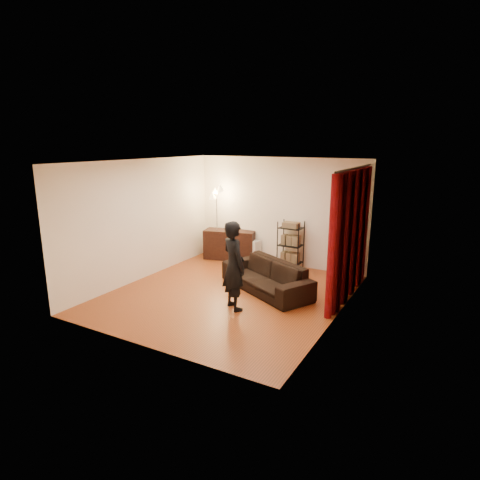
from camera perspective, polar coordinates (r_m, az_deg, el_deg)
The scene contains 14 objects.
floor at distance 8.36m, azimuth -1.62°, elevation -7.69°, with size 5.00×5.00×0.00m, color #993F1C.
ceiling at distance 7.79m, azimuth -1.76°, elevation 11.13°, with size 5.00×5.00×0.00m, color white.
wall_back at distance 10.15m, azimuth 5.61°, elevation 4.03°, with size 5.00×5.00×0.00m, color white.
wall_front at distance 6.03m, azimuth -14.02°, elevation -3.13°, with size 5.00×5.00×0.00m, color white.
wall_left at distance 9.30m, azimuth -13.67°, elevation 2.81°, with size 5.00×5.00×0.00m, color white.
wall_right at distance 7.10m, azimuth 14.08°, elevation -0.58°, with size 5.00×5.00×0.00m, color white.
curtain_rod at distance 8.02m, azimuth 16.10°, elevation 9.83°, with size 0.04×0.04×2.65m, color black.
curtain at distance 8.21m, azimuth 15.36°, elevation 0.73°, with size 0.22×2.65×2.55m, color #64090F, non-canonical shape.
sofa at distance 8.46m, azimuth 3.72°, elevation -5.15°, with size 2.19×0.86×0.64m, color black.
person at distance 7.40m, azimuth -0.88°, elevation -3.68°, with size 0.61×0.40×1.68m, color black.
media_cabinet at distance 10.69m, azimuth -1.45°, elevation -0.66°, with size 1.34×0.50×0.78m, color black.
storage_boxes at distance 10.48m, azimuth 1.88°, elevation -1.57°, with size 0.34×0.27×0.57m, color white, non-canonical shape.
wire_shelf at distance 9.89m, azimuth 7.20°, elevation -0.74°, with size 0.54×0.38×1.19m, color black, non-canonical shape.
floor_lamp at distance 10.58m, azimuth -3.31°, elevation 2.31°, with size 0.34×0.34×1.91m, color silver, non-canonical shape.
Camera 1 is at (4.01, -6.66, 3.07)m, focal length 30.00 mm.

